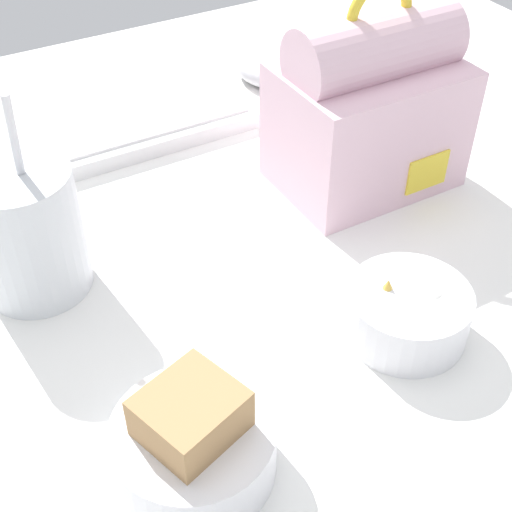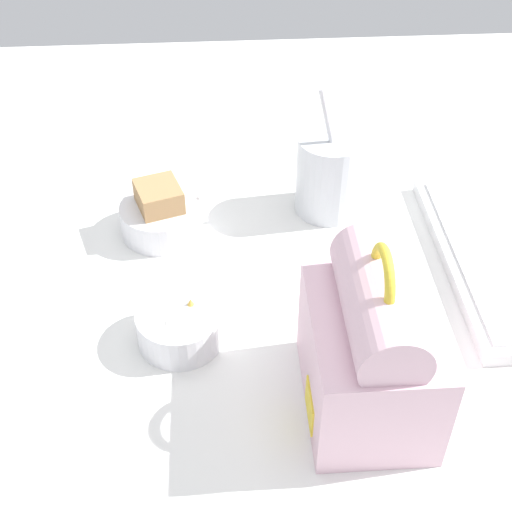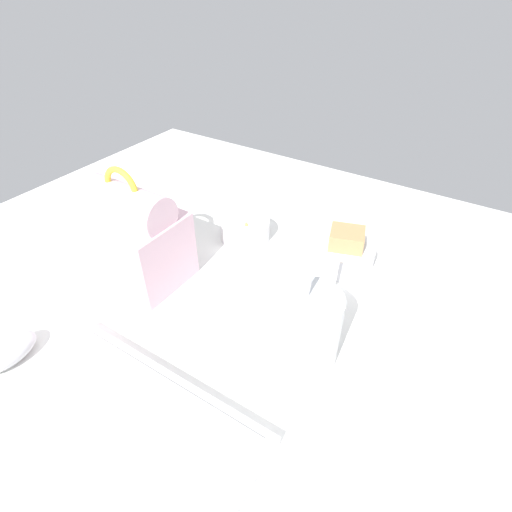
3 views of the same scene
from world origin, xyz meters
TOP-DOWN VIEW (x-y plane):
  - desk_surface at (0.00, 0.00)cm, footprint 140.00×110.00cm
  - keyboard at (1.61, 28.19)cm, footprint 34.84×14.64cm
  - lunch_bag at (22.59, 6.42)cm, footprint 17.71×12.99cm
  - soup_cup at (-12.04, 7.22)cm, footprint 9.30×9.30cm
  - bento_bowl_sandwich at (-8.24, -16.50)cm, footprint 11.24×11.24cm
  - bento_bowl_snacks at (12.40, -13.55)cm, footprint 10.08×10.08cm
  - computer_mouse at (24.22, 31.16)cm, footprint 5.24×8.91cm

SIDE VIEW (x-z plane):
  - desk_surface at x=0.00cm, z-range 0.00..2.00cm
  - keyboard at x=1.61cm, z-range 1.97..4.07cm
  - computer_mouse at x=24.22cm, z-range 2.00..5.27cm
  - bento_bowl_snacks at x=12.40cm, z-range 1.70..7.06cm
  - bento_bowl_sandwich at x=-8.24cm, z-range 1.03..8.69cm
  - soup_cup at x=-12.04cm, z-range -1.70..17.97cm
  - lunch_bag at x=22.59cm, z-range -0.36..21.05cm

